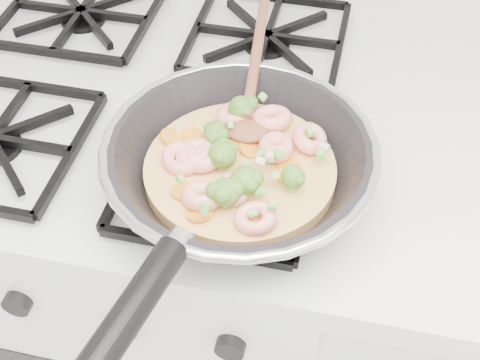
# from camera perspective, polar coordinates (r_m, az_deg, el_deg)

# --- Properties ---
(stove) EXTENTS (0.60, 0.60, 0.92)m
(stove) POSITION_cam_1_polar(r_m,az_deg,el_deg) (1.28, -6.28, -8.02)
(stove) COLOR silver
(stove) RESTS_ON ground
(skillet) EXTENTS (0.32, 0.62, 0.09)m
(skillet) POSITION_cam_1_polar(r_m,az_deg,el_deg) (0.76, -0.18, 1.32)
(skillet) COLOR black
(skillet) RESTS_ON stove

